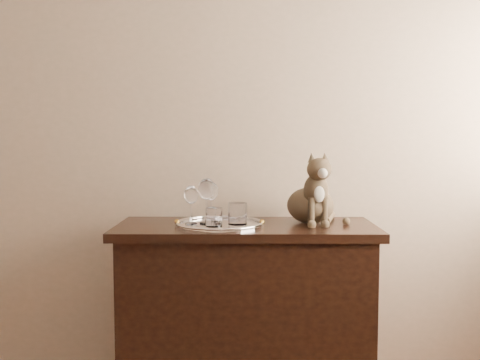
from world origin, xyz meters
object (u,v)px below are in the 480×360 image
object	(u,v)px
tumbler_c	(238,214)
wine_glass_c	(191,205)
tray	(220,225)
tumbler_b	(214,217)
wine_glass_d	(207,201)
cat	(310,187)
sideboard	(246,314)
wine_glass_b	(211,201)

from	to	relation	value
tumbler_c	wine_glass_c	bearing A→B (deg)	179.49
wine_glass_c	tray	bearing A→B (deg)	2.64
tray	tumbler_c	xyz separation A→B (m)	(0.08, -0.01, 0.05)
tray	tumbler_b	distance (m)	0.09
tumbler_b	tumbler_c	bearing A→B (deg)	30.85
tray	tumbler_b	xyz separation A→B (m)	(-0.02, -0.07, 0.05)
wine_glass_c	wine_glass_d	distance (m)	0.07
tray	cat	size ratio (longest dim) A/B	1.19
tray	cat	xyz separation A→B (m)	(0.43, 0.09, 0.16)
wine_glass_d	cat	xyz separation A→B (m)	(0.49, 0.07, 0.06)
tray	wine_glass_c	bearing A→B (deg)	-177.36
sideboard	wine_glass_d	world-z (taller)	wine_glass_d
sideboard	tray	distance (m)	0.45
wine_glass_c	tumbler_b	size ratio (longest dim) A/B	2.13
sideboard	cat	world-z (taller)	cat
cat	tray	bearing A→B (deg)	-178.69
sideboard	wine_glass_d	bearing A→B (deg)	-174.97
wine_glass_b	tumbler_b	distance (m)	0.18
tray	wine_glass_d	bearing A→B (deg)	166.59
wine_glass_b	wine_glass_d	xyz separation A→B (m)	(-0.01, -0.08, 0.01)
tumbler_c	cat	distance (m)	0.37
sideboard	cat	distance (m)	0.67
wine_glass_d	wine_glass_b	bearing A→B (deg)	80.52
sideboard	wine_glass_c	xyz separation A→B (m)	(-0.25, -0.04, 0.52)
tumbler_b	sideboard	bearing A→B (deg)	35.04
wine_glass_c	tumbler_c	world-z (taller)	wine_glass_c
sideboard	wine_glass_c	bearing A→B (deg)	-171.84
sideboard	tumbler_b	world-z (taller)	tumbler_b
wine_glass_b	tumbler_c	world-z (taller)	wine_glass_b
wine_glass_b	wine_glass_c	size ratio (longest dim) A/B	1.04
tumbler_b	cat	xyz separation A→B (m)	(0.45, 0.16, 0.12)
tray	wine_glass_b	distance (m)	0.14
sideboard	wine_glass_c	distance (m)	0.58
wine_glass_c	wine_glass_d	world-z (taller)	wine_glass_d
wine_glass_b	tumbler_b	bearing A→B (deg)	-81.90
tray	cat	bearing A→B (deg)	11.36
tumbler_c	cat	bearing A→B (deg)	15.23
wine_glass_c	wine_glass_d	bearing A→B (deg)	15.93
wine_glass_c	cat	size ratio (longest dim) A/B	0.53
wine_glass_b	wine_glass_d	distance (m)	0.09
tumbler_c	cat	world-z (taller)	cat
wine_glass_c	cat	world-z (taller)	cat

